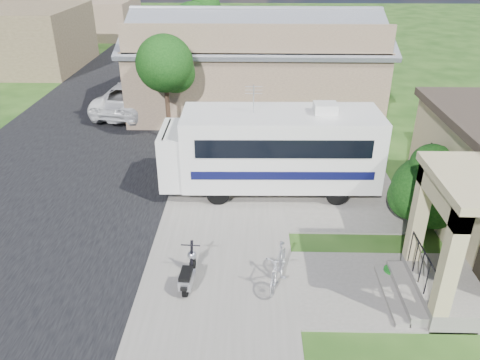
{
  "coord_description": "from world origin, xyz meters",
  "views": [
    {
      "loc": [
        -0.19,
        -10.42,
        7.94
      ],
      "look_at": [
        -0.5,
        2.5,
        1.3
      ],
      "focal_mm": 35.0,
      "sensor_mm": 36.0,
      "label": 1
    }
  ],
  "objects_px": {
    "motorhome": "(272,148)",
    "shrub": "(428,187)",
    "van": "(157,62)",
    "garden_hose": "(391,273)",
    "bicycle": "(278,268)",
    "pickup_truck": "(135,96)",
    "scooter": "(188,274)"
  },
  "relations": [
    {
      "from": "pickup_truck",
      "to": "garden_hose",
      "type": "height_order",
      "value": "pickup_truck"
    },
    {
      "from": "motorhome",
      "to": "shrub",
      "type": "bearing_deg",
      "value": -28.56
    },
    {
      "from": "pickup_truck",
      "to": "garden_hose",
      "type": "relative_size",
      "value": 13.67
    },
    {
      "from": "pickup_truck",
      "to": "shrub",
      "type": "bearing_deg",
      "value": 146.92
    },
    {
      "from": "motorhome",
      "to": "van",
      "type": "distance_m",
      "value": 17.15
    },
    {
      "from": "motorhome",
      "to": "bicycle",
      "type": "distance_m",
      "value": 5.25
    },
    {
      "from": "garden_hose",
      "to": "motorhome",
      "type": "bearing_deg",
      "value": 122.66
    },
    {
      "from": "motorhome",
      "to": "garden_hose",
      "type": "bearing_deg",
      "value": -58.46
    },
    {
      "from": "van",
      "to": "garden_hose",
      "type": "height_order",
      "value": "van"
    },
    {
      "from": "shrub",
      "to": "pickup_truck",
      "type": "bearing_deg",
      "value": 136.09
    },
    {
      "from": "shrub",
      "to": "van",
      "type": "height_order",
      "value": "shrub"
    },
    {
      "from": "garden_hose",
      "to": "van",
      "type": "bearing_deg",
      "value": 115.98
    },
    {
      "from": "pickup_truck",
      "to": "van",
      "type": "distance_m",
      "value": 7.2
    },
    {
      "from": "motorhome",
      "to": "bicycle",
      "type": "bearing_deg",
      "value": -91.18
    },
    {
      "from": "scooter",
      "to": "garden_hose",
      "type": "relative_size",
      "value": 3.43
    },
    {
      "from": "shrub",
      "to": "garden_hose",
      "type": "height_order",
      "value": "shrub"
    },
    {
      "from": "shrub",
      "to": "pickup_truck",
      "type": "relative_size",
      "value": 0.49
    },
    {
      "from": "van",
      "to": "pickup_truck",
      "type": "bearing_deg",
      "value": -92.59
    },
    {
      "from": "garden_hose",
      "to": "shrub",
      "type": "bearing_deg",
      "value": 57.4
    },
    {
      "from": "bicycle",
      "to": "shrub",
      "type": "bearing_deg",
      "value": 47.25
    },
    {
      "from": "motorhome",
      "to": "shrub",
      "type": "relative_size",
      "value": 2.64
    },
    {
      "from": "shrub",
      "to": "bicycle",
      "type": "xyz_separation_m",
      "value": [
        -4.54,
        -2.78,
        -0.92
      ]
    },
    {
      "from": "van",
      "to": "shrub",
      "type": "bearing_deg",
      "value": -61.76
    },
    {
      "from": "motorhome",
      "to": "scooter",
      "type": "bearing_deg",
      "value": -114.47
    },
    {
      "from": "motorhome",
      "to": "pickup_truck",
      "type": "height_order",
      "value": "motorhome"
    },
    {
      "from": "bicycle",
      "to": "garden_hose",
      "type": "relative_size",
      "value": 4.12
    },
    {
      "from": "motorhome",
      "to": "shrub",
      "type": "xyz_separation_m",
      "value": [
        4.54,
        -2.36,
        -0.19
      ]
    },
    {
      "from": "scooter",
      "to": "garden_hose",
      "type": "distance_m",
      "value": 5.36
    },
    {
      "from": "van",
      "to": "garden_hose",
      "type": "relative_size",
      "value": 15.03
    },
    {
      "from": "bicycle",
      "to": "pickup_truck",
      "type": "bearing_deg",
      "value": 132.05
    },
    {
      "from": "shrub",
      "to": "scooter",
      "type": "bearing_deg",
      "value": -156.65
    },
    {
      "from": "motorhome",
      "to": "van",
      "type": "relative_size",
      "value": 1.18
    }
  ]
}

